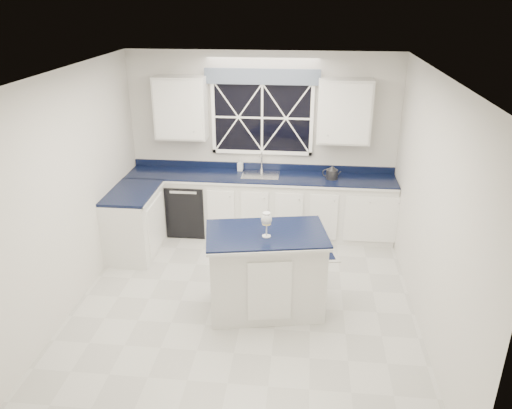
# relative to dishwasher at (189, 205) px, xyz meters

# --- Properties ---
(ground) EXTENTS (4.50, 4.50, 0.00)m
(ground) POSITION_rel_dishwasher_xyz_m (1.10, -1.95, -0.41)
(ground) COLOR #B8B8B3
(ground) RESTS_ON ground
(back_wall) EXTENTS (4.00, 0.10, 2.70)m
(back_wall) POSITION_rel_dishwasher_xyz_m (1.10, 0.30, 0.94)
(back_wall) COLOR silver
(back_wall) RESTS_ON ground
(base_cabinets) EXTENTS (3.99, 1.60, 0.90)m
(base_cabinets) POSITION_rel_dishwasher_xyz_m (0.77, -0.17, 0.04)
(base_cabinets) COLOR silver
(base_cabinets) RESTS_ON ground
(countertop) EXTENTS (3.98, 0.64, 0.04)m
(countertop) POSITION_rel_dishwasher_xyz_m (1.10, 0.00, 0.51)
(countertop) COLOR black
(countertop) RESTS_ON base_cabinets
(dishwasher) EXTENTS (0.60, 0.58, 0.82)m
(dishwasher) POSITION_rel_dishwasher_xyz_m (0.00, 0.00, 0.00)
(dishwasher) COLOR black
(dishwasher) RESTS_ON ground
(window) EXTENTS (1.65, 0.09, 1.26)m
(window) POSITION_rel_dishwasher_xyz_m (1.10, 0.25, 1.42)
(window) COLOR black
(window) RESTS_ON ground
(upper_cabinets) EXTENTS (3.10, 0.34, 0.90)m
(upper_cabinets) POSITION_rel_dishwasher_xyz_m (1.10, 0.13, 1.49)
(upper_cabinets) COLOR silver
(upper_cabinets) RESTS_ON ground
(faucet) EXTENTS (0.05, 0.20, 0.30)m
(faucet) POSITION_rel_dishwasher_xyz_m (1.10, 0.19, 0.69)
(faucet) COLOR silver
(faucet) RESTS_ON countertop
(island) EXTENTS (1.46, 1.04, 0.99)m
(island) POSITION_rel_dishwasher_xyz_m (1.36, -1.99, 0.09)
(island) COLOR silver
(island) RESTS_ON ground
(rug) EXTENTS (1.22, 0.89, 0.02)m
(rug) POSITION_rel_dishwasher_xyz_m (1.70, -0.60, -0.40)
(rug) COLOR #B3B3AE
(rug) RESTS_ON ground
(kettle) EXTENTS (0.27, 0.20, 0.20)m
(kettle) POSITION_rel_dishwasher_xyz_m (2.15, -0.02, 0.62)
(kettle) COLOR #2B2B2D
(kettle) RESTS_ON countertop
(wine_glass) EXTENTS (0.12, 0.12, 0.28)m
(wine_glass) POSITION_rel_dishwasher_xyz_m (1.37, -2.08, 0.78)
(wine_glass) COLOR silver
(wine_glass) RESTS_ON island
(soap_bottle) EXTENTS (0.08, 0.09, 0.18)m
(soap_bottle) POSITION_rel_dishwasher_xyz_m (0.77, 0.20, 0.62)
(soap_bottle) COLOR silver
(soap_bottle) RESTS_ON countertop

